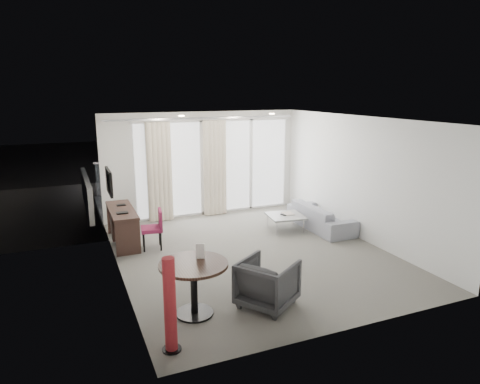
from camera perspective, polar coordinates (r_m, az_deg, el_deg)
name	(u,v)px	position (r m, az deg, el deg)	size (l,w,h in m)	color
floor	(252,253)	(8.46, 1.59, -8.14)	(5.00, 6.00, 0.00)	#605D54
ceiling	(253,119)	(7.89, 1.71, 9.71)	(5.00, 6.00, 0.00)	white
wall_left	(116,202)	(7.43, -16.21, -1.23)	(0.00, 6.00, 2.60)	silver
wall_right	(360,178)	(9.37, 15.73, 1.78)	(0.00, 6.00, 2.60)	silver
wall_front	(350,238)	(5.59, 14.49, -5.94)	(5.00, 0.00, 2.60)	silver
window_panel	(215,167)	(10.92, -3.39, 3.34)	(4.00, 0.02, 2.38)	white
window_frame	(215,167)	(10.91, -3.36, 3.33)	(4.10, 0.06, 2.44)	white
curtain_left	(160,172)	(10.38, -10.66, 2.60)	(0.60, 0.20, 2.38)	beige
curtain_right	(215,168)	(10.75, -3.35, 3.18)	(0.60, 0.20, 2.38)	beige
curtain_track	(205,118)	(10.52, -4.75, 9.79)	(4.80, 0.04, 0.04)	#B2B2B7
downlight_a	(181,116)	(9.09, -7.81, 10.03)	(0.12, 0.12, 0.02)	#FFE0B2
downlight_b	(272,114)	(9.85, 4.27, 10.37)	(0.12, 0.12, 0.02)	#FFE0B2
desk	(123,226)	(9.21, -15.38, -4.42)	(0.49, 1.56, 0.73)	#33201A
tv	(109,182)	(8.83, -17.08, 1.33)	(0.05, 0.80, 0.50)	black
desk_chair	(152,229)	(8.75, -11.71, -4.91)	(0.44, 0.41, 0.80)	maroon
round_table	(194,289)	(6.20, -6.15, -12.72)	(0.97, 0.97, 0.78)	black
menu_card	(201,262)	(6.21, -5.29, -9.30)	(0.12, 0.02, 0.22)	white
red_lamp	(170,305)	(5.36, -9.32, -14.66)	(0.24, 0.24, 1.21)	maroon
tub_armchair	(267,283)	(6.43, 3.67, -12.01)	(0.75, 0.78, 0.71)	#333234
coffee_table	(285,222)	(9.81, 6.06, -4.06)	(0.77, 0.77, 0.35)	gray
remote	(283,215)	(9.75, 5.80, -3.03)	(0.05, 0.15, 0.02)	black
magazine	(288,213)	(9.87, 6.45, -2.84)	(0.24, 0.31, 0.02)	gray
sofa	(321,216)	(10.03, 10.72, -3.23)	(1.90, 0.74, 0.55)	gray
terrace_slab	(198,201)	(12.60, -5.61, -1.20)	(5.60, 3.00, 0.12)	#4D4D50
rattan_chair_a	(208,186)	(12.21, -4.34, 0.84)	(0.62, 0.62, 0.91)	brown
rattan_chair_b	(234,178)	(13.32, -0.82, 1.89)	(0.61, 0.61, 0.89)	brown
rattan_table	(227,194)	(12.24, -1.80, -0.22)	(0.44, 0.44, 0.44)	brown
balustrade	(184,174)	(13.84, -7.44, 2.45)	(5.50, 0.06, 1.05)	#B2B2B7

